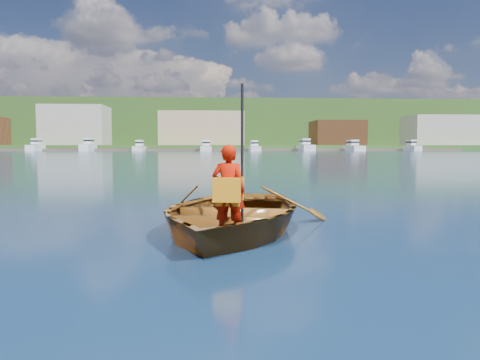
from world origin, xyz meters
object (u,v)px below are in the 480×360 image
(dock, at_px, (227,150))
(marina_yachts, at_px, (210,147))
(child_paddler, at_px, (229,190))
(rowboat, at_px, (230,213))

(dock, xyz_separation_m, marina_yachts, (-5.66, -4.68, 0.96))
(child_paddler, bearing_deg, dock, 88.09)
(marina_yachts, bearing_deg, rowboat, -89.69)
(child_paddler, relative_size, dock, 0.01)
(child_paddler, relative_size, marina_yachts, 0.01)
(rowboat, relative_size, child_paddler, 2.36)
(dock, bearing_deg, child_paddler, -91.91)
(rowboat, bearing_deg, dock, 88.10)
(child_paddler, xyz_separation_m, dock, (4.95, 148.70, -0.29))
(rowboat, distance_m, marina_yachts, 143.11)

